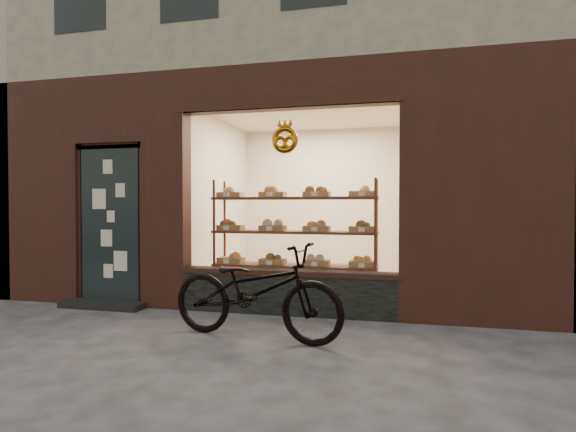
# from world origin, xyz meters

# --- Properties ---
(ground) EXTENTS (90.00, 90.00, 0.00)m
(ground) POSITION_xyz_m (0.00, 0.00, 0.00)
(ground) COLOR #383838
(display_shelf) EXTENTS (2.20, 0.45, 1.70)m
(display_shelf) POSITION_xyz_m (0.45, 2.55, 0.86)
(display_shelf) COLOR #562310
(display_shelf) RESTS_ON ground
(bicycle) EXTENTS (1.94, 0.93, 0.98)m
(bicycle) POSITION_xyz_m (0.38, 1.03, 0.49)
(bicycle) COLOR black
(bicycle) RESTS_ON ground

